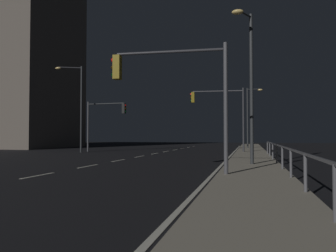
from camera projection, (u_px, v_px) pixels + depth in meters
The scene contains 11 objects.
ground_plane at pixel (122, 160), 20.79m from camera, with size 112.00×112.00×0.00m, color black.
sidewalk_right at pixel (252, 161), 18.79m from camera, with size 2.70×77.00×0.14m, color #9E937F.
lane_markings_center at pixel (140, 156), 24.18m from camera, with size 0.14×50.00×0.01m.
lane_edge_line at pixel (230, 157), 24.03m from camera, with size 0.14×53.00×0.01m.
traffic_light_far_left at pixel (220, 107), 29.04m from camera, with size 4.81×0.67×5.70m.
traffic_light_mid_right at pixel (105, 116), 31.30m from camera, with size 4.20×0.48×4.93m.
traffic_light_near_left at pixel (171, 82), 12.40m from camera, with size 4.57×0.53×4.91m.
street_lamp_median at pixel (249, 74), 16.17m from camera, with size 1.00×1.39×7.62m.
street_lamp_mid_block at pixel (77, 101), 30.25m from camera, with size 2.33×1.11×8.11m.
street_lamp_corner at pixel (250, 112), 38.37m from camera, with size 1.86×0.36×7.11m.
barrier_fence at pixel (286, 153), 12.39m from camera, with size 0.09×26.43×0.98m.
Camera 1 is at (7.98, -1.98, 1.55)m, focal length 34.51 mm.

